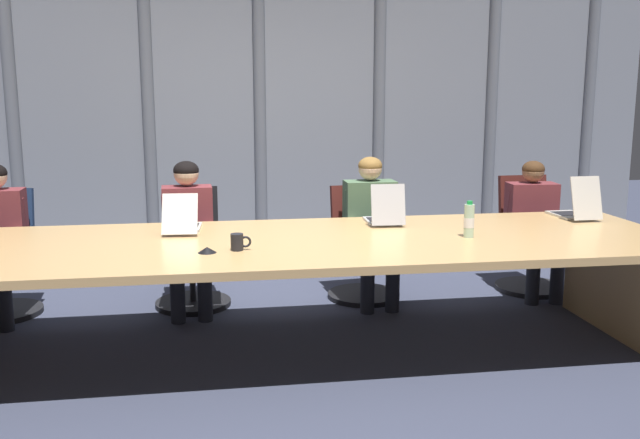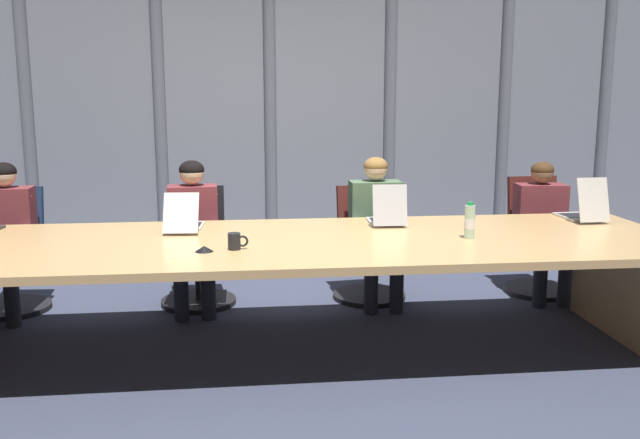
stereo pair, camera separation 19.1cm
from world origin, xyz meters
The scene contains 17 objects.
ground_plane centered at (0.00, 0.00, 0.00)m, with size 15.84×15.84×0.00m, color #383D51.
conference_table centered at (0.00, 0.00, 0.63)m, with size 4.98×1.49×0.76m.
curtain_backdrop centered at (0.00, 2.61, 1.40)m, with size 7.92×0.17×2.80m.
laptop_left_mid centered at (-0.74, 0.42, 0.81)m, with size 0.26×0.46×0.27m.
laptop_center centered at (0.68, 0.45, 0.81)m, with size 0.25×0.38×0.30m.
laptop_right_mid centered at (2.15, 0.46, 0.82)m, with size 0.24×0.44×0.33m.
office_chair_left_end centered at (-2.16, 1.19, 0.35)m, with size 0.60×0.60×0.95m.
office_chair_left_mid centered at (-0.71, 1.18, 0.35)m, with size 0.60×0.60×0.93m.
office_chair_center centered at (0.68, 1.18, 0.35)m, with size 0.60×0.60×0.92m.
office_chair_right_mid centered at (2.16, 1.19, 0.36)m, with size 0.60×0.60×0.97m.
person_left_end centered at (-2.13, 1.03, 0.66)m, with size 0.41×0.55×1.17m.
person_left_mid centered at (-0.73, 1.03, 0.66)m, with size 0.41×0.56×1.17m.
person_center centered at (0.72, 1.03, 0.67)m, with size 0.42×0.55×1.18m.
person_right_mid centered at (2.12, 1.02, 0.64)m, with size 0.44×0.57×1.12m.
water_bottle_secondary centered at (1.11, -0.09, 0.86)m, with size 0.07×0.07×0.24m.
coffee_mug_near centered at (-0.40, -0.24, 0.81)m, with size 0.12×0.08×0.10m.
conference_mic_left_side centered at (-0.58, -0.27, 0.77)m, with size 0.11×0.11×0.04m, color black.
Camera 2 is at (-0.35, -4.33, 1.69)m, focal length 38.87 mm.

